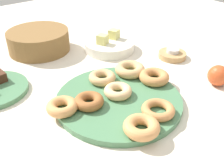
{
  "coord_description": "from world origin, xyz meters",
  "views": [
    {
      "loc": [
        -0.39,
        -0.46,
        0.44
      ],
      "look_at": [
        0.0,
        0.03,
        0.05
      ],
      "focal_mm": 42.06,
      "sensor_mm": 36.0,
      "label": 1
    }
  ],
  "objects_px": {
    "donut_6": "(102,78)",
    "donut_7": "(130,69)",
    "tealight": "(173,51)",
    "melon_chunk_left": "(103,39)",
    "basket": "(39,41)",
    "donut_1": "(89,101)",
    "apple": "(218,76)",
    "donut_0": "(141,127)",
    "fruit_bowl": "(110,46)",
    "donut_5": "(118,91)",
    "donut_3": "(155,77)",
    "donut_4": "(62,107)",
    "donut_plate": "(119,100)",
    "donut_2": "(158,110)",
    "candle_holder": "(172,55)",
    "melon_chunk_right": "(114,34)"
  },
  "relations": [
    {
      "from": "donut_6",
      "to": "donut_7",
      "type": "distance_m",
      "value": 0.1
    },
    {
      "from": "donut_7",
      "to": "tealight",
      "type": "distance_m",
      "value": 0.23
    },
    {
      "from": "melon_chunk_left",
      "to": "basket",
      "type": "bearing_deg",
      "value": 136.75
    },
    {
      "from": "donut_1",
      "to": "apple",
      "type": "distance_m",
      "value": 0.41
    },
    {
      "from": "tealight",
      "to": "melon_chunk_left",
      "type": "distance_m",
      "value": 0.27
    },
    {
      "from": "donut_0",
      "to": "donut_1",
      "type": "bearing_deg",
      "value": 102.4
    },
    {
      "from": "fruit_bowl",
      "to": "apple",
      "type": "height_order",
      "value": "apple"
    },
    {
      "from": "donut_5",
      "to": "donut_3",
      "type": "bearing_deg",
      "value": -5.6
    },
    {
      "from": "donut_1",
      "to": "donut_6",
      "type": "height_order",
      "value": "same"
    },
    {
      "from": "donut_0",
      "to": "melon_chunk_left",
      "type": "bearing_deg",
      "value": 63.62
    },
    {
      "from": "donut_0",
      "to": "apple",
      "type": "height_order",
      "value": "apple"
    },
    {
      "from": "donut_4",
      "to": "apple",
      "type": "xyz_separation_m",
      "value": [
        0.46,
        -0.17,
        0.0
      ]
    },
    {
      "from": "donut_plate",
      "to": "donut_4",
      "type": "relative_size",
      "value": 4.32
    },
    {
      "from": "donut_plate",
      "to": "tealight",
      "type": "bearing_deg",
      "value": 15.39
    },
    {
      "from": "basket",
      "to": "donut_1",
      "type": "bearing_deg",
      "value": -98.82
    },
    {
      "from": "donut_2",
      "to": "fruit_bowl",
      "type": "relative_size",
      "value": 0.44
    },
    {
      "from": "melon_chunk_left",
      "to": "candle_holder",
      "type": "bearing_deg",
      "value": -48.75
    },
    {
      "from": "candle_holder",
      "to": "melon_chunk_right",
      "type": "height_order",
      "value": "melon_chunk_right"
    },
    {
      "from": "donut_plate",
      "to": "tealight",
      "type": "xyz_separation_m",
      "value": [
        0.34,
        0.09,
        0.02
      ]
    },
    {
      "from": "donut_0",
      "to": "fruit_bowl",
      "type": "bearing_deg",
      "value": 60.12
    },
    {
      "from": "donut_7",
      "to": "apple",
      "type": "relative_size",
      "value": 1.48
    },
    {
      "from": "donut_2",
      "to": "melon_chunk_left",
      "type": "distance_m",
      "value": 0.43
    },
    {
      "from": "donut_plate",
      "to": "fruit_bowl",
      "type": "bearing_deg",
      "value": 55.72
    },
    {
      "from": "donut_7",
      "to": "tealight",
      "type": "relative_size",
      "value": 2.09
    },
    {
      "from": "donut_1",
      "to": "candle_holder",
      "type": "height_order",
      "value": "donut_1"
    },
    {
      "from": "melon_chunk_right",
      "to": "candle_holder",
      "type": "bearing_deg",
      "value": -63.47
    },
    {
      "from": "donut_5",
      "to": "melon_chunk_right",
      "type": "bearing_deg",
      "value": 52.5
    },
    {
      "from": "donut_0",
      "to": "fruit_bowl",
      "type": "xyz_separation_m",
      "value": [
        0.25,
        0.44,
        -0.01
      ]
    },
    {
      "from": "fruit_bowl",
      "to": "melon_chunk_left",
      "type": "distance_m",
      "value": 0.05
    },
    {
      "from": "tealight",
      "to": "fruit_bowl",
      "type": "distance_m",
      "value": 0.25
    },
    {
      "from": "candle_holder",
      "to": "basket",
      "type": "xyz_separation_m",
      "value": [
        -0.36,
        0.37,
        0.03
      ]
    },
    {
      "from": "tealight",
      "to": "apple",
      "type": "xyz_separation_m",
      "value": [
        -0.04,
        -0.21,
        0.0
      ]
    },
    {
      "from": "donut_0",
      "to": "donut_2",
      "type": "bearing_deg",
      "value": 15.57
    },
    {
      "from": "donut_5",
      "to": "donut_7",
      "type": "relative_size",
      "value": 0.83
    },
    {
      "from": "tealight",
      "to": "donut_2",
      "type": "bearing_deg",
      "value": -145.6
    },
    {
      "from": "melon_chunk_left",
      "to": "donut_3",
      "type": "bearing_deg",
      "value": -94.69
    },
    {
      "from": "donut_1",
      "to": "donut_6",
      "type": "bearing_deg",
      "value": 36.95
    },
    {
      "from": "donut_plate",
      "to": "donut_0",
      "type": "xyz_separation_m",
      "value": [
        -0.05,
        -0.14,
        0.02
      ]
    },
    {
      "from": "donut_6",
      "to": "apple",
      "type": "distance_m",
      "value": 0.36
    },
    {
      "from": "donut_2",
      "to": "tealight",
      "type": "bearing_deg",
      "value": 34.4
    },
    {
      "from": "donut_3",
      "to": "donut_1",
      "type": "bearing_deg",
      "value": 173.95
    },
    {
      "from": "donut_plate",
      "to": "apple",
      "type": "xyz_separation_m",
      "value": [
        0.3,
        -0.12,
        0.02
      ]
    },
    {
      "from": "donut_0",
      "to": "melon_chunk_left",
      "type": "distance_m",
      "value": 0.49
    },
    {
      "from": "donut_plate",
      "to": "donut_4",
      "type": "xyz_separation_m",
      "value": [
        -0.15,
        0.05,
        0.02
      ]
    },
    {
      "from": "donut_5",
      "to": "candle_holder",
      "type": "height_order",
      "value": "donut_5"
    },
    {
      "from": "donut_6",
      "to": "apple",
      "type": "xyz_separation_m",
      "value": [
        0.29,
        -0.22,
        0.0
      ]
    },
    {
      "from": "donut_1",
      "to": "basket",
      "type": "height_order",
      "value": "basket"
    },
    {
      "from": "donut_7",
      "to": "melon_chunk_right",
      "type": "height_order",
      "value": "melon_chunk_right"
    },
    {
      "from": "donut_3",
      "to": "melon_chunk_right",
      "type": "bearing_deg",
      "value": 73.42
    },
    {
      "from": "donut_5",
      "to": "melon_chunk_right",
      "type": "relative_size",
      "value": 2.22
    }
  ]
}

